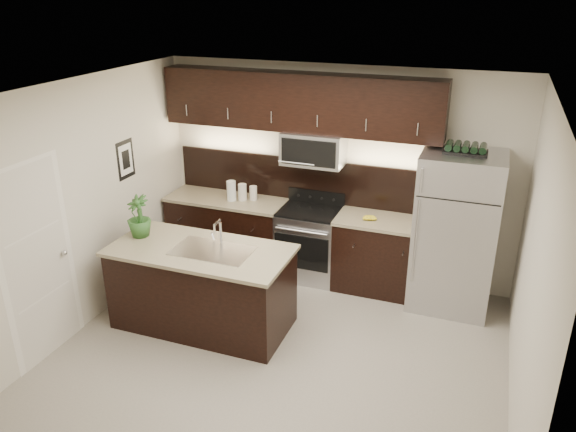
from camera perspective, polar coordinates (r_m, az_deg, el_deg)
The scene contains 12 objects.
ground at distance 6.05m, azimuth -0.78°, elevation -13.62°, with size 4.50×4.50×0.00m, color gray.
room_walls at distance 5.24m, azimuth -2.16°, elevation 1.57°, with size 4.52×4.02×2.71m.
counter_run at distance 7.32m, azimuth 0.64°, elevation -2.53°, with size 3.51×0.65×0.94m.
upper_fixtures at distance 6.91m, azimuth 1.33°, elevation 10.58°, with size 3.49×0.40×1.66m.
island at distance 6.31m, azimuth -8.68°, elevation -7.13°, with size 1.96×0.96×0.94m.
sink_faucet at distance 6.03m, azimuth -7.65°, elevation -3.36°, with size 0.84×0.50×0.28m.
refrigerator at distance 6.72m, azimuth 16.65°, elevation -1.53°, with size 0.90×0.81×1.87m, color #B2B2B7.
wine_rack at distance 6.40m, azimuth 17.62°, elevation 6.55°, with size 0.46×0.29×0.11m.
plant at distance 6.45m, azimuth -14.93°, elevation -0.02°, with size 0.27×0.27×0.48m, color #2A5723.
canisters at distance 7.36m, azimuth -4.93°, elevation 2.48°, with size 0.37×0.23×0.26m.
french_press at distance 6.71m, azimuth 13.69°, elevation -0.18°, with size 0.10×0.10×0.30m.
bananas at distance 6.81m, azimuth 7.88°, elevation -0.15°, with size 0.17×0.13×0.05m, color gold.
Camera 1 is at (1.77, -4.55, 3.57)m, focal length 35.00 mm.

